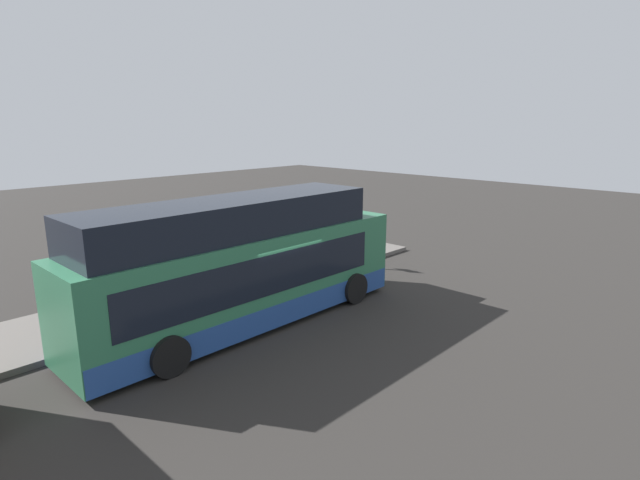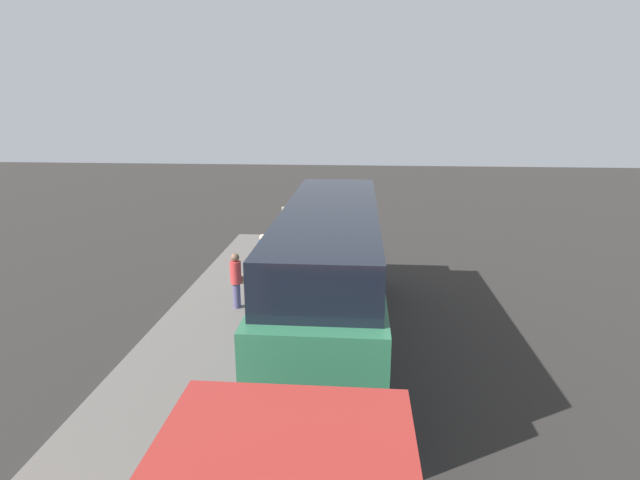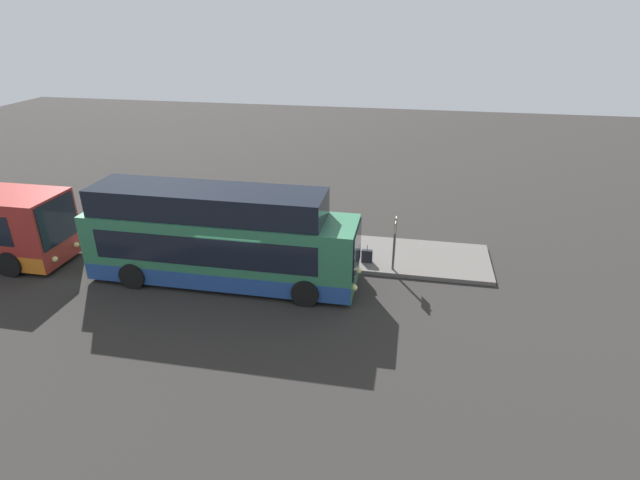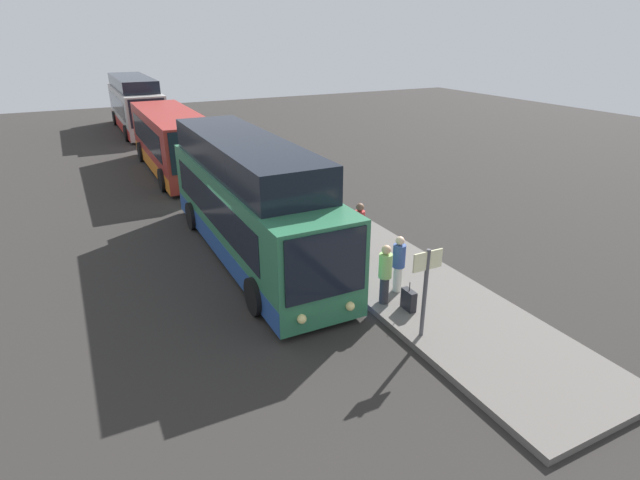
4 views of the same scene
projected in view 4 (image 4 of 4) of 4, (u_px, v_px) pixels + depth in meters
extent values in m
plane|color=#2B2826|center=(259.00, 263.00, 16.21)|extent=(80.00, 80.00, 0.00)
cube|color=#605B56|center=(349.00, 243.00, 17.58)|extent=(20.00, 3.53, 0.17)
cube|color=#2D704C|center=(251.00, 213.00, 16.27)|extent=(10.65, 2.43, 2.65)
cube|color=#23478C|center=(252.00, 240.00, 16.65)|extent=(10.60, 2.45, 0.70)
cube|color=black|center=(248.00, 201.00, 16.36)|extent=(8.74, 2.46, 1.17)
cube|color=black|center=(326.00, 266.00, 11.73)|extent=(0.06, 2.14, 1.70)
sphere|color=#F9E58C|center=(350.00, 306.00, 12.48)|extent=(0.24, 0.24, 0.24)
sphere|color=#F9E58C|center=(302.00, 319.00, 11.92)|extent=(0.24, 0.24, 0.24)
cylinder|color=black|center=(336.00, 277.00, 14.18)|extent=(1.04, 0.30, 1.04)
cylinder|color=black|center=(255.00, 296.00, 13.17)|extent=(1.04, 0.30, 1.04)
cylinder|color=black|center=(253.00, 206.00, 19.87)|extent=(1.04, 0.30, 1.04)
cylinder|color=black|center=(192.00, 216.00, 18.86)|extent=(1.04, 0.30, 1.04)
cube|color=black|center=(243.00, 154.00, 15.90)|extent=(9.05, 2.23, 1.05)
cube|color=maroon|center=(173.00, 140.00, 26.20)|extent=(10.06, 2.57, 2.90)
cube|color=orange|center=(175.00, 161.00, 26.62)|extent=(10.01, 2.59, 0.70)
cube|color=black|center=(171.00, 133.00, 26.27)|extent=(8.25, 2.60, 1.28)
cube|color=black|center=(196.00, 152.00, 21.88)|extent=(0.06, 2.26, 1.86)
sphere|color=#F9E58C|center=(214.00, 181.00, 22.71)|extent=(0.24, 0.24, 0.24)
sphere|color=#F9E58C|center=(183.00, 185.00, 22.12)|extent=(0.24, 0.24, 0.24)
cylinder|color=black|center=(217.00, 173.00, 24.35)|extent=(1.08, 0.30, 1.08)
cylinder|color=black|center=(163.00, 180.00, 23.28)|extent=(1.08, 0.30, 1.08)
cylinder|color=black|center=(186.00, 147.00, 29.72)|extent=(1.08, 0.30, 1.08)
cylinder|color=black|center=(141.00, 152.00, 28.65)|extent=(1.08, 0.30, 1.08)
cube|color=#B2ADA8|center=(136.00, 109.00, 36.92)|extent=(10.74, 2.58, 2.83)
cube|color=#B2231E|center=(138.00, 123.00, 37.34)|extent=(10.68, 2.60, 0.70)
cube|color=black|center=(135.00, 104.00, 37.01)|extent=(8.80, 2.61, 1.25)
cube|color=black|center=(148.00, 113.00, 32.33)|extent=(0.06, 2.27, 1.81)
sphere|color=#F9E58C|center=(162.00, 134.00, 33.15)|extent=(0.24, 0.24, 0.24)
sphere|color=#F9E58C|center=(139.00, 135.00, 32.56)|extent=(0.24, 0.24, 0.24)
cylinder|color=black|center=(166.00, 130.00, 34.87)|extent=(1.07, 0.30, 1.07)
cylinder|color=black|center=(127.00, 133.00, 33.80)|extent=(1.07, 0.30, 1.07)
cylinder|color=black|center=(149.00, 116.00, 40.61)|extent=(1.07, 0.30, 1.07)
cylinder|color=black|center=(115.00, 118.00, 39.54)|extent=(1.07, 0.30, 1.07)
cube|color=black|center=(132.00, 82.00, 36.56)|extent=(9.13, 2.37, 0.83)
cylinder|color=#2D2D33|center=(384.00, 290.00, 13.40)|extent=(0.26, 0.26, 0.77)
cylinder|color=#8CB766|center=(385.00, 266.00, 13.12)|extent=(0.37, 0.37, 0.67)
sphere|color=tan|center=(386.00, 250.00, 12.94)|extent=(0.25, 0.25, 0.25)
cylinder|color=#4C476B|center=(359.00, 242.00, 16.36)|extent=(0.32, 0.32, 0.80)
cylinder|color=#BF3333|center=(360.00, 221.00, 16.07)|extent=(0.46, 0.46, 0.69)
sphere|color=brown|center=(360.00, 207.00, 15.88)|extent=(0.26, 0.26, 0.26)
cube|color=beige|center=(359.00, 233.00, 15.94)|extent=(0.26, 0.31, 0.24)
cylinder|color=silver|center=(398.00, 279.00, 14.03)|extent=(0.33, 0.33, 0.76)
cylinder|color=#334C8C|center=(399.00, 256.00, 13.75)|extent=(0.47, 0.47, 0.66)
sphere|color=beige|center=(400.00, 241.00, 13.58)|extent=(0.25, 0.25, 0.25)
cube|color=black|center=(409.00, 300.00, 13.12)|extent=(0.46, 0.19, 0.56)
cylinder|color=black|center=(410.00, 286.00, 12.96)|extent=(0.02, 0.02, 0.24)
cylinder|color=#4C4C51|center=(425.00, 294.00, 11.68)|extent=(0.10, 0.10, 2.27)
cube|color=beige|center=(428.00, 261.00, 11.34)|extent=(0.04, 0.80, 0.46)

